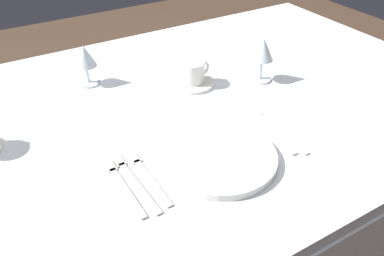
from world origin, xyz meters
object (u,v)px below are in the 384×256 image
(fork_salad, at_px, (122,185))
(dinner_plate, at_px, (218,157))
(coffee_cup_right, at_px, (193,72))
(wine_glass_left, at_px, (85,58))
(spoon_soup, at_px, (272,126))
(wine_glass_centre, at_px, (263,52))
(fork_outer, at_px, (147,175))
(dinner_knife, at_px, (269,132))
(fork_inner, at_px, (134,180))

(fork_salad, bearing_deg, dinner_plate, -8.28)
(coffee_cup_right, xyz_separation_m, wine_glass_left, (-0.28, 0.17, 0.04))
(coffee_cup_right, bearing_deg, fork_salad, -139.40)
(spoon_soup, bearing_deg, wine_glass_centre, 58.43)
(wine_glass_left, bearing_deg, coffee_cup_right, -31.56)
(spoon_soup, relative_size, wine_glass_left, 1.76)
(spoon_soup, height_order, wine_glass_left, wine_glass_left)
(wine_glass_centre, bearing_deg, dinner_plate, -141.82)
(spoon_soup, bearing_deg, dinner_plate, -167.84)
(fork_outer, relative_size, fork_salad, 0.99)
(dinner_plate, relative_size, fork_salad, 1.35)
(dinner_knife, height_order, wine_glass_left, wine_glass_left)
(dinner_plate, relative_size, fork_outer, 1.37)
(fork_inner, bearing_deg, wine_glass_left, 82.46)
(coffee_cup_right, distance_m, wine_glass_left, 0.33)
(dinner_knife, height_order, wine_glass_centre, wine_glass_centre)
(fork_outer, distance_m, dinner_knife, 0.34)
(fork_salad, height_order, wine_glass_left, wine_glass_left)
(dinner_knife, bearing_deg, wine_glass_centre, 55.80)
(dinner_knife, bearing_deg, fork_salad, 178.59)
(dinner_plate, bearing_deg, wine_glass_left, 104.82)
(fork_inner, relative_size, spoon_soup, 0.98)
(fork_salad, bearing_deg, wine_glass_left, 79.36)
(dinner_plate, height_order, coffee_cup_right, coffee_cup_right)
(fork_salad, bearing_deg, coffee_cup_right, 40.60)
(wine_glass_centre, bearing_deg, fork_inner, -156.82)
(dinner_knife, bearing_deg, dinner_plate, -172.30)
(coffee_cup_right, relative_size, wine_glass_centre, 0.70)
(fork_salad, distance_m, coffee_cup_right, 0.49)
(dinner_plate, distance_m, coffee_cup_right, 0.38)
(fork_inner, distance_m, wine_glass_centre, 0.59)
(fork_outer, xyz_separation_m, coffee_cup_right, (0.31, 0.31, 0.04))
(fork_inner, relative_size, wine_glass_left, 1.72)
(fork_inner, bearing_deg, fork_salad, -177.77)
(spoon_soup, distance_m, coffee_cup_right, 0.31)
(dinner_knife, relative_size, coffee_cup_right, 2.24)
(fork_salad, xyz_separation_m, wine_glass_centre, (0.56, 0.23, 0.09))
(fork_outer, distance_m, fork_inner, 0.03)
(fork_inner, distance_m, dinner_knife, 0.37)
(dinner_plate, height_order, wine_glass_centre, wine_glass_centre)
(dinner_knife, relative_size, wine_glass_left, 1.72)
(fork_inner, bearing_deg, dinner_knife, -1.67)
(wine_glass_centre, height_order, wine_glass_left, wine_glass_centre)
(wine_glass_left, bearing_deg, dinner_plate, -75.18)
(fork_outer, height_order, coffee_cup_right, coffee_cup_right)
(fork_outer, height_order, spoon_soup, spoon_soup)
(dinner_knife, distance_m, spoon_soup, 0.03)
(dinner_plate, relative_size, wine_glass_centre, 1.98)
(dinner_plate, xyz_separation_m, wine_glass_centre, (0.34, 0.26, 0.09))
(fork_salad, bearing_deg, dinner_knife, -1.41)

